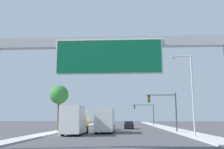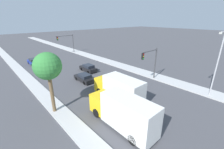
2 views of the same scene
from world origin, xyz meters
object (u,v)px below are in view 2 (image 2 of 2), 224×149
object	(u,v)px
car_mid_right	(88,68)
street_lamp_right	(218,61)
traffic_light_near_intersection	(151,60)
palm_tree_background	(48,67)
car_mid_center	(84,78)
truck_box_primary	(123,112)
car_mid_left	(34,62)
truck_box_secondary	(119,89)
traffic_light_mid_block	(67,41)

from	to	relation	value
car_mid_right	street_lamp_right	size ratio (longest dim) A/B	0.46
traffic_light_near_intersection	palm_tree_background	size ratio (longest dim) A/B	0.79
car_mid_center	car_mid_right	xyz separation A→B (m)	(3.50, 4.01, 0.04)
street_lamp_right	car_mid_right	bearing A→B (deg)	107.70
palm_tree_background	truck_box_primary	bearing A→B (deg)	-60.13
car_mid_left	truck_box_secondary	distance (m)	25.91
truck_box_secondary	street_lamp_right	xyz separation A→B (m)	(10.10, -7.94, 3.62)
palm_tree_background	car_mid_right	bearing A→B (deg)	40.48
truck_box_primary	traffic_light_near_intersection	xyz separation A→B (m)	(12.33, 5.29, 2.09)
street_lamp_right	truck_box_primary	bearing A→B (deg)	164.12
car_mid_left	truck_box_primary	size ratio (longest dim) A/B	0.55
car_mid_left	street_lamp_right	bearing A→B (deg)	-67.96
truck_box_primary	traffic_light_near_intersection	bearing A→B (deg)	23.20
palm_tree_background	street_lamp_right	xyz separation A→B (m)	(17.77, -11.14, -0.33)
truck_box_primary	truck_box_secondary	distance (m)	5.37
car_mid_left	traffic_light_near_intersection	size ratio (longest dim) A/B	0.77
traffic_light_near_intersection	palm_tree_background	xyz separation A→B (m)	(-16.51, 1.98, 1.78)
car_mid_left	traffic_light_mid_block	bearing A→B (deg)	25.08
traffic_light_mid_block	street_lamp_right	xyz separation A→B (m)	(1.71, -39.15, 1.37)
truck_box_secondary	palm_tree_background	world-z (taller)	palm_tree_background
car_mid_left	palm_tree_background	bearing A→B (deg)	-100.53
truck_box_secondary	car_mid_center	bearing A→B (deg)	90.00
truck_box_secondary	street_lamp_right	size ratio (longest dim) A/B	0.84
truck_box_secondary	car_mid_left	bearing A→B (deg)	97.77
car_mid_left	street_lamp_right	world-z (taller)	street_lamp_right
car_mid_right	street_lamp_right	world-z (taller)	street_lamp_right
traffic_light_near_intersection	traffic_light_mid_block	size ratio (longest dim) A/B	1.00
truck_box_primary	truck_box_secondary	world-z (taller)	truck_box_primary
traffic_light_near_intersection	street_lamp_right	size ratio (longest dim) A/B	0.62
traffic_light_near_intersection	street_lamp_right	distance (m)	9.35
car_mid_right	truck_box_primary	distance (m)	18.24
car_mid_right	car_mid_center	bearing A→B (deg)	-131.08
car_mid_center	palm_tree_background	bearing A→B (deg)	-144.26
truck_box_secondary	traffic_light_near_intersection	distance (m)	9.17
car_mid_right	truck_box_secondary	world-z (taller)	truck_box_secondary
car_mid_right	traffic_light_near_intersection	size ratio (longest dim) A/B	0.74
car_mid_right	traffic_light_near_intersection	distance (m)	13.09
street_lamp_right	truck_box_secondary	bearing A→B (deg)	141.84
traffic_light_near_intersection	car_mid_right	bearing A→B (deg)	114.83
car_mid_center	street_lamp_right	xyz separation A→B (m)	(10.10, -16.66, 4.69)
car_mid_right	street_lamp_right	xyz separation A→B (m)	(6.60, -20.67, 4.65)
car_mid_left	truck_box_primary	distance (m)	29.74
car_mid_right	traffic_light_near_intersection	xyz separation A→B (m)	(5.33, -11.52, 3.20)
traffic_light_near_intersection	palm_tree_background	bearing A→B (deg)	173.15
car_mid_center	truck_box_secondary	xyz separation A→B (m)	(-0.00, -8.72, 1.07)
truck_box_secondary	street_lamp_right	world-z (taller)	street_lamp_right
truck_box_primary	street_lamp_right	world-z (taller)	street_lamp_right
car_mid_left	traffic_light_mid_block	size ratio (longest dim) A/B	0.77
truck_box_primary	traffic_light_mid_block	distance (m)	37.30
car_mid_center	traffic_light_near_intersection	size ratio (longest dim) A/B	0.74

